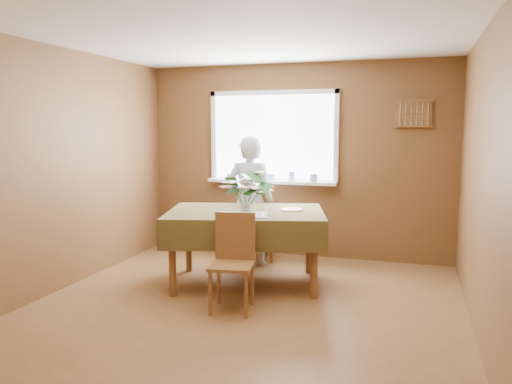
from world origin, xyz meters
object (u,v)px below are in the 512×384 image
(chair_far, at_px, (256,221))
(flower_bouquet, at_px, (246,187))
(seated_woman, at_px, (250,201))
(dining_table, at_px, (246,220))
(chair_near, at_px, (233,256))

(chair_far, bearing_deg, flower_bouquet, 77.02)
(chair_far, relative_size, flower_bouquet, 1.90)
(seated_woman, relative_size, flower_bouquet, 3.10)
(chair_far, height_order, seated_woman, seated_woman)
(dining_table, xyz_separation_m, seated_woman, (-0.20, 0.73, 0.09))
(chair_far, distance_m, seated_woman, 0.30)
(chair_near, xyz_separation_m, seated_woman, (-0.32, 1.45, 0.30))
(chair_far, bearing_deg, dining_table, 75.00)
(flower_bouquet, bearing_deg, dining_table, 109.43)
(chair_near, bearing_deg, seated_woman, 93.62)
(dining_table, bearing_deg, chair_far, 85.62)
(chair_near, relative_size, seated_woman, 0.56)
(chair_near, bearing_deg, flower_bouquet, 85.73)
(flower_bouquet, bearing_deg, seated_woman, 106.04)
(chair_near, height_order, flower_bouquet, flower_bouquet)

